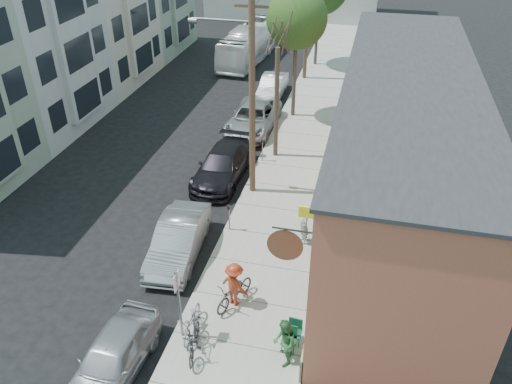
% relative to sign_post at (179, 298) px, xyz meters
% --- Properties ---
extents(ground, '(120.00, 120.00, 0.00)m').
position_rel_sign_post_xyz_m(ground, '(-2.35, 4.06, -1.83)').
color(ground, black).
extents(sidewalk, '(4.50, 58.00, 0.15)m').
position_rel_sign_post_xyz_m(sidewalk, '(1.90, 15.06, -1.76)').
color(sidewalk, '#9F9D93').
rests_on(sidewalk, ground).
extents(cafe_building, '(6.60, 20.20, 6.61)m').
position_rel_sign_post_xyz_m(cafe_building, '(6.64, 9.06, 1.47)').
color(cafe_building, '#9E523A').
rests_on(cafe_building, ground).
extents(apartment_row, '(6.30, 32.00, 9.00)m').
position_rel_sign_post_xyz_m(apartment_row, '(-14.20, 18.06, 2.67)').
color(apartment_row, gray).
rests_on(apartment_row, ground).
extents(sign_post, '(0.07, 0.45, 2.80)m').
position_rel_sign_post_xyz_m(sign_post, '(0.00, 0.00, 0.00)').
color(sign_post, slate).
rests_on(sign_post, sidewalk).
extents(parking_meter_near, '(0.14, 0.14, 1.24)m').
position_rel_sign_post_xyz_m(parking_meter_near, '(-0.10, 6.02, -0.85)').
color(parking_meter_near, slate).
rests_on(parking_meter_near, sidewalk).
extents(parking_meter_far, '(0.14, 0.14, 1.24)m').
position_rel_sign_post_xyz_m(parking_meter_far, '(-0.10, 12.35, -0.85)').
color(parking_meter_far, slate).
rests_on(parking_meter_far, sidewalk).
extents(utility_pole_near, '(3.57, 0.28, 10.00)m').
position_rel_sign_post_xyz_m(utility_pole_near, '(0.04, 9.35, 3.58)').
color(utility_pole_near, '#503A28').
rests_on(utility_pole_near, sidewalk).
extents(utility_pole_far, '(1.80, 0.28, 10.00)m').
position_rel_sign_post_xyz_m(utility_pole_far, '(0.10, 25.67, 3.51)').
color(utility_pole_far, '#503A28').
rests_on(utility_pole_far, sidewalk).
extents(tree_bare, '(0.24, 0.24, 5.91)m').
position_rel_sign_post_xyz_m(tree_bare, '(0.45, 13.16, 1.27)').
color(tree_bare, '#44392C').
rests_on(tree_bare, sidewalk).
extents(tree_leafy_mid, '(3.55, 3.55, 7.77)m').
position_rel_sign_post_xyz_m(tree_leafy_mid, '(0.45, 18.68, 4.29)').
color(tree_leafy_mid, '#44392C').
rests_on(tree_leafy_mid, sidewalk).
extents(patio_chair_a, '(0.54, 0.54, 0.88)m').
position_rel_sign_post_xyz_m(patio_chair_a, '(3.67, 0.57, -1.24)').
color(patio_chair_a, '#144731').
rests_on(patio_chair_a, sidewalk).
extents(patio_chair_b, '(0.52, 0.52, 0.88)m').
position_rel_sign_post_xyz_m(patio_chair_b, '(3.55, 0.24, -1.24)').
color(patio_chair_b, '#144731').
rests_on(patio_chair_b, sidewalk).
extents(patron_grey, '(0.58, 0.70, 1.65)m').
position_rel_sign_post_xyz_m(patron_grey, '(3.14, 5.89, -0.86)').
color(patron_grey, gray).
rests_on(patron_grey, sidewalk).
extents(patron_green, '(0.85, 0.99, 1.74)m').
position_rel_sign_post_xyz_m(patron_green, '(3.48, -0.27, -0.81)').
color(patron_green, '#276230').
rests_on(patron_green, sidewalk).
extents(cyclist, '(1.30, 1.05, 1.76)m').
position_rel_sign_post_xyz_m(cyclist, '(1.31, 1.85, -0.80)').
color(cyclist, maroon).
rests_on(cyclist, sidewalk).
extents(cyclist_bike, '(1.36, 2.06, 1.02)m').
position_rel_sign_post_xyz_m(cyclist_bike, '(1.31, 1.85, -1.17)').
color(cyclist_bike, black).
rests_on(cyclist_bike, sidewalk).
extents(parked_bike_a, '(0.81, 1.86, 1.08)m').
position_rel_sign_post_xyz_m(parked_bike_a, '(0.63, -0.54, -1.14)').
color(parked_bike_a, black).
rests_on(parked_bike_a, sidewalk).
extents(parked_bike_b, '(0.77, 1.87, 0.96)m').
position_rel_sign_post_xyz_m(parked_bike_b, '(0.28, 0.24, -1.20)').
color(parked_bike_b, slate).
rests_on(parked_bike_b, sidewalk).
extents(car_0, '(1.86, 4.31, 1.45)m').
position_rel_sign_post_xyz_m(car_0, '(-1.55, -1.79, -1.11)').
color(car_0, '#95969C').
rests_on(car_0, ground).
extents(car_1, '(2.03, 4.83, 1.55)m').
position_rel_sign_post_xyz_m(car_1, '(-1.66, 4.08, -1.06)').
color(car_1, '#929499').
rests_on(car_1, ground).
extents(car_2, '(2.28, 5.33, 1.53)m').
position_rel_sign_post_xyz_m(car_2, '(-1.69, 10.32, -1.07)').
color(car_2, black).
rests_on(car_2, ground).
extents(car_3, '(2.68, 5.65, 1.56)m').
position_rel_sign_post_xyz_m(car_3, '(-1.57, 16.26, -1.05)').
color(car_3, '#919598').
rests_on(car_3, ground).
extents(car_4, '(1.56, 4.39, 1.44)m').
position_rel_sign_post_xyz_m(car_4, '(-1.55, 21.86, -1.11)').
color(car_4, '#A7ABAF').
rests_on(car_4, ground).
extents(bus, '(3.12, 10.13, 2.78)m').
position_rel_sign_post_xyz_m(bus, '(-5.01, 29.25, -0.44)').
color(bus, white).
rests_on(bus, ground).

